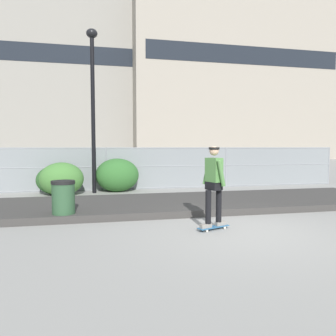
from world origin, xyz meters
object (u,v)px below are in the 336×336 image
at_px(parked_car_near, 115,167).
at_px(shrub_left, 56,180).
at_px(trash_bin, 63,201).
at_px(skateboard, 213,227).
at_px(street_lamp, 93,92).
at_px(shrub_right, 117,175).
at_px(skater, 214,181).
at_px(shrub_center, 62,179).

distance_m(parked_car_near, shrub_left, 4.31).
height_order(shrub_left, trash_bin, shrub_left).
relative_size(skateboard, shrub_left, 0.56).
bearing_deg(street_lamp, skateboard, -66.85).
bearing_deg(shrub_left, shrub_right, 6.23).
xyz_separation_m(skater, shrub_left, (-4.23, 6.37, -0.54)).
bearing_deg(shrub_right, shrub_left, -173.77).
bearing_deg(parked_car_near, skater, -80.01).
xyz_separation_m(parked_car_near, shrub_left, (-2.49, -3.51, -0.27)).
xyz_separation_m(skateboard, trash_bin, (-3.41, 1.57, 0.46)).
xyz_separation_m(street_lamp, shrub_right, (0.94, 0.20, -3.38)).
bearing_deg(shrub_right, street_lamp, -167.80).
bearing_deg(shrub_center, shrub_left, 127.96).
bearing_deg(trash_bin, shrub_right, 72.36).
relative_size(skater, parked_car_near, 0.40).
xyz_separation_m(parked_car_near, shrub_center, (-2.22, -3.86, -0.20)).
relative_size(skater, street_lamp, 0.28).
xyz_separation_m(shrub_center, trash_bin, (0.54, -4.45, -0.12)).
bearing_deg(skater, trash_bin, 155.35).
relative_size(shrub_left, shrub_center, 0.89).
bearing_deg(street_lamp, parked_car_near, 73.70).
bearing_deg(street_lamp, shrub_left, -177.66).
relative_size(street_lamp, parked_car_near, 1.43).
height_order(skateboard, street_lamp, street_lamp).
bearing_deg(skater, shrub_center, 123.33).
distance_m(skateboard, trash_bin, 3.79).
xyz_separation_m(parked_car_near, shrub_right, (-0.06, -3.25, -0.14)).
height_order(skateboard, shrub_center, shrub_center).
bearing_deg(skateboard, shrub_left, 123.60).
height_order(parked_car_near, trash_bin, parked_car_near).
xyz_separation_m(street_lamp, shrub_left, (-1.48, -0.06, -3.51)).
distance_m(skateboard, street_lamp, 8.06).
distance_m(shrub_center, trash_bin, 4.49).
relative_size(parked_car_near, trash_bin, 4.42).
relative_size(skateboard, skater, 0.45).
relative_size(street_lamp, shrub_right, 3.63).
bearing_deg(shrub_left, street_lamp, 2.34).
relative_size(shrub_center, trash_bin, 1.61).
xyz_separation_m(skateboard, shrub_left, (-4.23, 6.37, 0.51)).
bearing_deg(parked_car_near, street_lamp, -106.30).
relative_size(shrub_center, shrub_right, 0.92).
xyz_separation_m(skater, shrub_center, (-3.96, 6.02, -0.47)).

